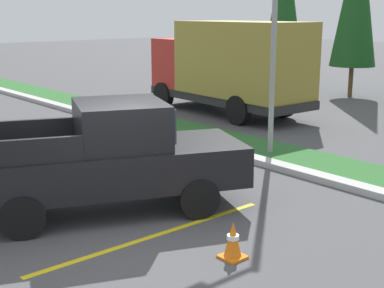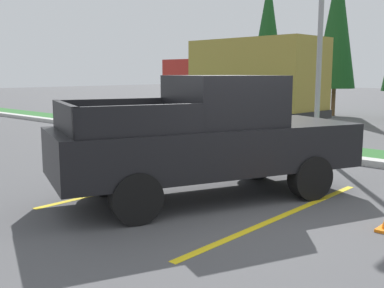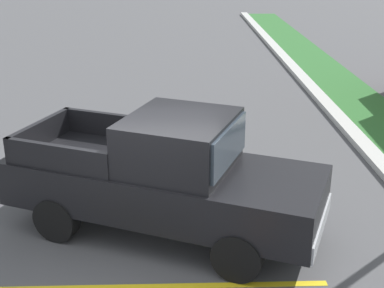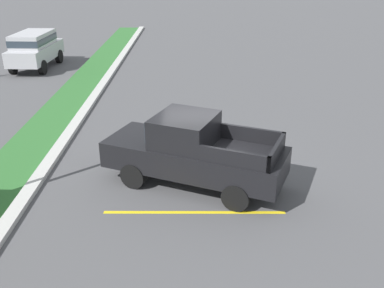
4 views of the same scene
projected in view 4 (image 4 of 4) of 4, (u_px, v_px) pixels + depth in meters
ground_plane at (204, 171)px, 13.59m from camera, size 120.00×120.00×0.00m
parking_line_near at (194, 212)px, 11.42m from camera, size 0.12×4.80×0.01m
parking_line_far at (194, 161)px, 14.25m from camera, size 0.12×4.80×0.01m
curb_strip at (45, 169)px, 13.57m from camera, size 56.00×0.40×0.15m
grass_median at (10, 170)px, 13.59m from camera, size 56.00×1.80×0.06m
pickup_truck_main at (193, 152)px, 12.43m from camera, size 3.76×5.54×2.10m
suv_distant at (35, 47)px, 25.13m from camera, size 4.68×2.12×2.10m
traffic_cone at (184, 135)px, 15.48m from camera, size 0.36×0.36×0.60m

